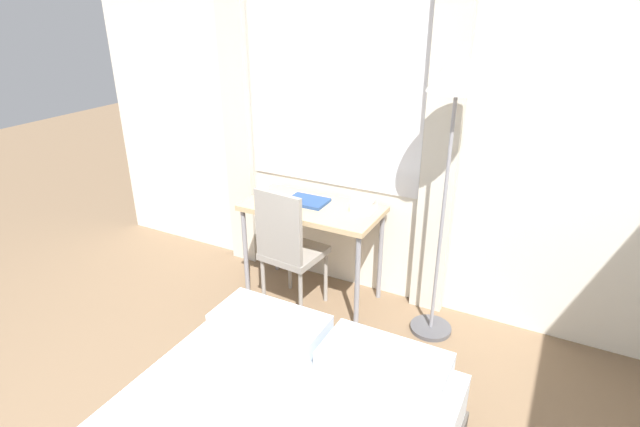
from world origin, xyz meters
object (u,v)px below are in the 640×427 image
desk_chair (288,245)px  book (308,201)px  mug (263,191)px  telephone (364,204)px  desk (312,216)px  standing_lamp (456,95)px

desk_chair → book: size_ratio=3.30×
mug → telephone: bearing=7.5°
desk → mug: bearing=-179.4°
desk → desk_chair: bearing=-105.4°
desk → standing_lamp: 1.37m
desk → book: bearing=148.5°
desk_chair → standing_lamp: standing_lamp is taller
book → telephone: bearing=8.4°
desk → book: book is taller
mug → book: bearing=6.4°
desk_chair → mug: desk_chair is taller
standing_lamp → book: bearing=177.8°
standing_lamp → mug: standing_lamp is taller
desk_chair → mug: 0.51m
desk → desk_chair: 0.30m
standing_lamp → telephone: bearing=170.1°
desk_chair → mug: (-0.36, 0.24, 0.27)m
desk → desk_chair: size_ratio=1.04×
mug → standing_lamp: bearing=0.1°
standing_lamp → book: standing_lamp is taller
standing_lamp → book: size_ratio=6.54×
telephone → mug: size_ratio=2.08×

